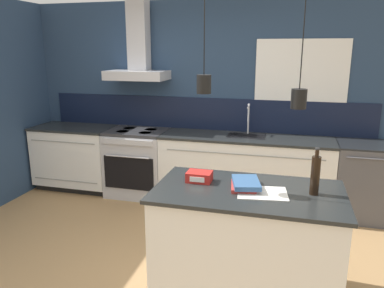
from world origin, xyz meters
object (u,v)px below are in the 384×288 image
Objects in this scene: book_stack at (245,184)px; red_supply_box at (199,177)px; dishwasher at (360,180)px; oven_range at (138,162)px; bottle_on_island at (315,175)px.

red_supply_box is (-0.39, 0.06, 0.01)m from book_stack.
red_supply_box is at bearing -131.76° from dishwasher.
oven_range is 2.85m from dishwasher.
dishwasher is 2.00m from bottle_on_island.
book_stack is 0.39m from red_supply_box.
bottle_on_island is at bearing 1.13° from book_stack.
dishwasher is at bearing 0.08° from oven_range.
bottle_on_island is at bearing -3.35° from red_supply_box.
oven_range is 2.90m from bottle_on_island.
bottle_on_island reaches higher than red_supply_box.
red_supply_box is at bearing 176.65° from bottle_on_island.
dishwasher is at bearing 48.24° from red_supply_box.
book_stack reaches higher than dishwasher.
oven_range is at bearing 141.04° from bottle_on_island.
oven_range and dishwasher have the same top height.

